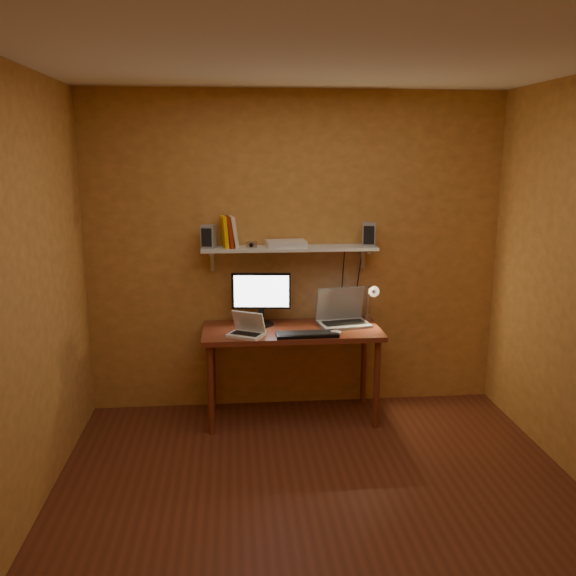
{
  "coord_description": "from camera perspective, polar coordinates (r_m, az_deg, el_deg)",
  "views": [
    {
      "loc": [
        -0.51,
        -3.32,
        2.11
      ],
      "look_at": [
        -0.1,
        1.18,
        1.1
      ],
      "focal_mm": 38.0,
      "sensor_mm": 36.0,
      "label": 1
    }
  ],
  "objects": [
    {
      "name": "laptop",
      "position": [
        4.96,
        5.09,
        -2.49
      ],
      "size": [
        0.44,
        0.35,
        0.29
      ],
      "rotation": [
        0.0,
        0.0,
        0.16
      ],
      "color": "gray",
      "rests_on": "desk"
    },
    {
      "name": "speaker_right",
      "position": [
        4.95,
        7.58,
        5.01
      ],
      "size": [
        0.13,
        0.13,
        0.19
      ],
      "primitive_type": "cube",
      "rotation": [
        0.0,
        0.0,
        -0.23
      ],
      "color": "gray",
      "rests_on": "wall_shelf"
    },
    {
      "name": "shelf_camera",
      "position": [
        4.79,
        -3.44,
        4.05
      ],
      "size": [
        0.09,
        0.05,
        0.05
      ],
      "color": "silver",
      "rests_on": "wall_shelf"
    },
    {
      "name": "desk_lamp",
      "position": [
        4.99,
        7.78,
        -0.9
      ],
      "size": [
        0.09,
        0.23,
        0.38
      ],
      "color": "silver",
      "rests_on": "desk"
    },
    {
      "name": "speaker_left",
      "position": [
        4.83,
        -7.45,
        4.79
      ],
      "size": [
        0.12,
        0.12,
        0.18
      ],
      "primitive_type": "cube",
      "rotation": [
        0.0,
        0.0,
        -0.25
      ],
      "color": "gray",
      "rests_on": "wall_shelf"
    },
    {
      "name": "books",
      "position": [
        4.84,
        -5.55,
        5.24
      ],
      "size": [
        0.15,
        0.18,
        0.25
      ],
      "color": "#F5AC05",
      "rests_on": "wall_shelf"
    },
    {
      "name": "keyboard",
      "position": [
        4.63,
        1.81,
        -4.37
      ],
      "size": [
        0.47,
        0.17,
        0.03
      ],
      "primitive_type": "cube",
      "rotation": [
        0.0,
        0.0,
        0.02
      ],
      "color": "black",
      "rests_on": "desk"
    },
    {
      "name": "netbook",
      "position": [
        4.64,
        -3.85,
        -3.84
      ],
      "size": [
        0.31,
        0.28,
        0.19
      ],
      "rotation": [
        0.0,
        0.0,
        -0.5
      ],
      "color": "silver",
      "rests_on": "desk"
    },
    {
      "name": "router",
      "position": [
        4.86,
        -0.2,
        4.17
      ],
      "size": [
        0.33,
        0.23,
        0.05
      ],
      "primitive_type": "cube",
      "rotation": [
        0.0,
        0.0,
        0.09
      ],
      "color": "silver",
      "rests_on": "wall_shelf"
    },
    {
      "name": "desk",
      "position": [
        4.84,
        0.35,
        -4.8
      ],
      "size": [
        1.4,
        0.6,
        0.75
      ],
      "color": "maroon",
      "rests_on": "ground"
    },
    {
      "name": "monitor",
      "position": [
        4.87,
        -2.53,
        -0.75
      ],
      "size": [
        0.47,
        0.22,
        0.43
      ],
      "rotation": [
        0.0,
        0.0,
        -0.1
      ],
      "color": "black",
      "rests_on": "desk"
    },
    {
      "name": "mouse",
      "position": [
        4.67,
        4.46,
        -4.17
      ],
      "size": [
        0.1,
        0.07,
        0.03
      ],
      "primitive_type": "ellipsoid",
      "rotation": [
        0.0,
        0.0,
        -0.11
      ],
      "color": "silver",
      "rests_on": "desk"
    },
    {
      "name": "room",
      "position": [
        3.46,
        3.45,
        -0.99
      ],
      "size": [
        3.44,
        3.24,
        2.64
      ],
      "color": "#5B2817",
      "rests_on": "ground"
    },
    {
      "name": "wall_shelf",
      "position": [
        4.87,
        0.14,
        3.7
      ],
      "size": [
        1.4,
        0.25,
        0.21
      ],
      "color": "silver",
      "rests_on": "room"
    }
  ]
}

